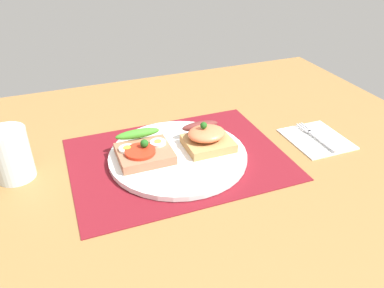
% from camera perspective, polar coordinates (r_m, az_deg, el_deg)
% --- Properties ---
extents(ground_plane, '(1.20, 0.90, 0.03)m').
position_cam_1_polar(ground_plane, '(0.77, -2.08, -3.24)').
color(ground_plane, olive).
extents(placemat, '(0.42, 0.32, 0.00)m').
position_cam_1_polar(placemat, '(0.76, -2.10, -2.15)').
color(placemat, maroon).
rests_on(placemat, ground_plane).
extents(plate, '(0.27, 0.27, 0.01)m').
position_cam_1_polar(plate, '(0.76, -2.11, -1.73)').
color(plate, white).
rests_on(plate, placemat).
extents(sandwich_egg_tomato, '(0.10, 0.11, 0.04)m').
position_cam_1_polar(sandwich_egg_tomato, '(0.75, -7.33, -0.89)').
color(sandwich_egg_tomato, '#A2674A').
rests_on(sandwich_egg_tomato, plate).
extents(sandwich_salmon, '(0.09, 0.10, 0.06)m').
position_cam_1_polar(sandwich_salmon, '(0.77, 2.19, 1.05)').
color(sandwich_salmon, '#B2864E').
rests_on(sandwich_salmon, plate).
extents(napkin, '(0.12, 0.13, 0.01)m').
position_cam_1_polar(napkin, '(0.87, 18.14, 0.80)').
color(napkin, white).
rests_on(napkin, ground_plane).
extents(fork, '(0.02, 0.13, 0.00)m').
position_cam_1_polar(fork, '(0.87, 17.93, 1.18)').
color(fork, '#B7B7BC').
rests_on(fork, napkin).
extents(drinking_glass, '(0.07, 0.07, 0.10)m').
position_cam_1_polar(drinking_glass, '(0.76, -25.46, -1.42)').
color(drinking_glass, silver).
rests_on(drinking_glass, ground_plane).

